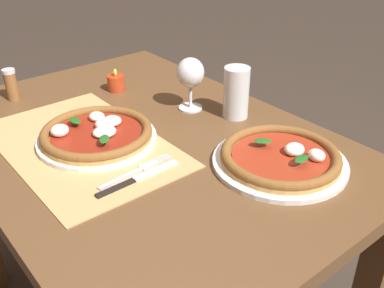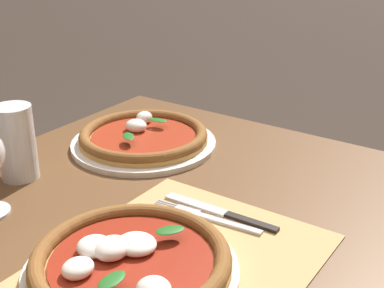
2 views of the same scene
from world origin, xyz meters
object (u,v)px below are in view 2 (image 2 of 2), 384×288
object	(u,v)px
fork	(205,217)
pizza_far	(144,138)
pizza_near	(130,262)
pint_glass	(16,144)
knife	(219,212)

from	to	relation	value
fork	pizza_far	bearing A→B (deg)	56.90
pizza_near	pint_glass	bearing A→B (deg)	72.98
pizza_far	fork	distance (m)	0.34
pint_glass	knife	xyz separation A→B (m)	(0.10, -0.39, -0.06)
fork	knife	world-z (taller)	knife
pizza_near	knife	bearing A→B (deg)	-3.88
fork	knife	bearing A→B (deg)	-22.54
knife	pizza_far	bearing A→B (deg)	61.84
pizza_near	pizza_far	world-z (taller)	pizza_near
pizza_near	pint_glass	world-z (taller)	pint_glass
fork	pint_glass	bearing A→B (deg)	100.49
fork	pizza_near	bearing A→B (deg)	178.99
pizza_far	fork	world-z (taller)	pizza_far
pint_glass	knife	distance (m)	0.41
pizza_near	pint_glass	distance (m)	0.40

